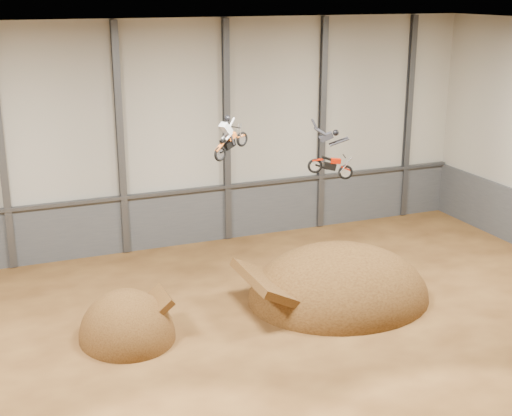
# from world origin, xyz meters

# --- Properties ---
(floor) EXTENTS (40.00, 40.00, 0.00)m
(floor) POSITION_xyz_m (0.00, 0.00, 0.00)
(floor) COLOR #523115
(floor) RESTS_ON ground
(back_wall) EXTENTS (40.00, 0.10, 14.00)m
(back_wall) POSITION_xyz_m (0.00, 15.00, 7.00)
(back_wall) COLOR #BCB7A6
(back_wall) RESTS_ON ground
(ceiling) EXTENTS (40.00, 40.00, 0.00)m
(ceiling) POSITION_xyz_m (0.00, 0.00, 14.00)
(ceiling) COLOR black
(ceiling) RESTS_ON back_wall
(lower_band_back) EXTENTS (39.80, 0.18, 3.50)m
(lower_band_back) POSITION_xyz_m (0.00, 14.90, 1.75)
(lower_band_back) COLOR #4D5054
(lower_band_back) RESTS_ON ground
(steel_rail) EXTENTS (39.80, 0.35, 0.20)m
(steel_rail) POSITION_xyz_m (0.00, 14.75, 3.55)
(steel_rail) COLOR #47494F
(steel_rail) RESTS_ON lower_band_back
(steel_column_1) EXTENTS (0.40, 0.36, 13.90)m
(steel_column_1) POSITION_xyz_m (-10.00, 14.80, 7.00)
(steel_column_1) COLOR #47494F
(steel_column_1) RESTS_ON ground
(steel_column_2) EXTENTS (0.40, 0.36, 13.90)m
(steel_column_2) POSITION_xyz_m (-3.33, 14.80, 7.00)
(steel_column_2) COLOR #47494F
(steel_column_2) RESTS_ON ground
(steel_column_3) EXTENTS (0.40, 0.36, 13.90)m
(steel_column_3) POSITION_xyz_m (3.33, 14.80, 7.00)
(steel_column_3) COLOR #47494F
(steel_column_3) RESTS_ON ground
(steel_column_4) EXTENTS (0.40, 0.36, 13.90)m
(steel_column_4) POSITION_xyz_m (10.00, 14.80, 7.00)
(steel_column_4) COLOR #47494F
(steel_column_4) RESTS_ON ground
(steel_column_5) EXTENTS (0.40, 0.36, 13.90)m
(steel_column_5) POSITION_xyz_m (16.67, 14.80, 7.00)
(steel_column_5) COLOR #47494F
(steel_column_5) RESTS_ON ground
(takeoff_ramp) EXTENTS (4.45, 5.14, 4.45)m
(takeoff_ramp) POSITION_xyz_m (-5.71, 3.66, 0.00)
(takeoff_ramp) COLOR #3E250F
(takeoff_ramp) RESTS_ON ground
(landing_ramp) EXTENTS (9.71, 8.59, 5.60)m
(landing_ramp) POSITION_xyz_m (5.56, 3.84, 0.00)
(landing_ramp) COLOR #3E250F
(landing_ramp) RESTS_ON ground
(fmx_rider_a) EXTENTS (2.94, 2.01, 2.69)m
(fmx_rider_a) POSITION_xyz_m (0.27, 5.37, 9.00)
(fmx_rider_a) COLOR orange
(fmx_rider_b) EXTENTS (3.63, 1.99, 3.21)m
(fmx_rider_b) POSITION_xyz_m (4.78, 3.90, 8.02)
(fmx_rider_b) COLOR #B51601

